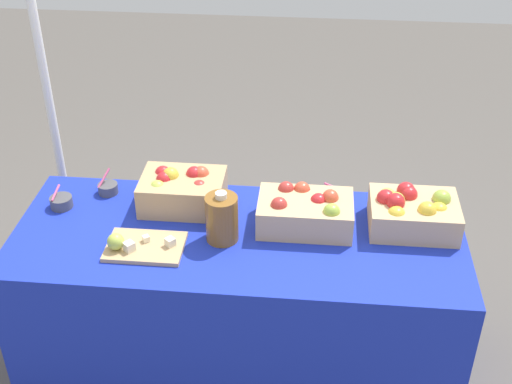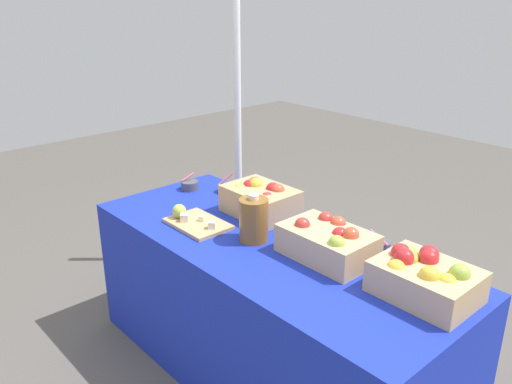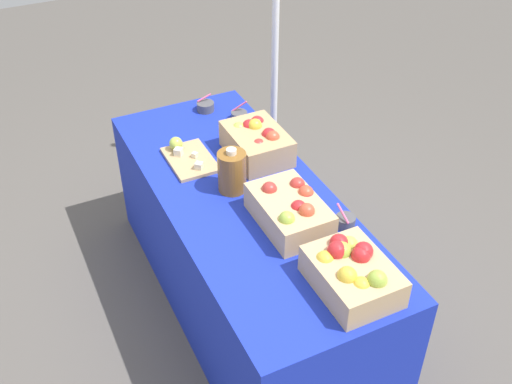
# 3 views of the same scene
# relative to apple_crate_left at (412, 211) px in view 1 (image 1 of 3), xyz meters

# --- Properties ---
(ground_plane) EXTENTS (10.00, 10.00, 0.00)m
(ground_plane) POSITION_rel_apple_crate_left_xyz_m (-0.72, -0.12, -0.82)
(ground_plane) COLOR #56514C
(table) EXTENTS (1.90, 0.76, 0.74)m
(table) POSITION_rel_apple_crate_left_xyz_m (-0.72, -0.12, -0.45)
(table) COLOR #192DB7
(table) RESTS_ON ground_plane
(apple_crate_left) EXTENTS (0.37, 0.28, 0.18)m
(apple_crate_left) POSITION_rel_apple_crate_left_xyz_m (0.00, 0.00, 0.00)
(apple_crate_left) COLOR tan
(apple_crate_left) RESTS_ON table
(apple_crate_middle) EXTENTS (0.40, 0.25, 0.17)m
(apple_crate_middle) POSITION_rel_apple_crate_left_xyz_m (-0.44, -0.03, -0.01)
(apple_crate_middle) COLOR tan
(apple_crate_middle) RESTS_ON table
(apple_crate_right) EXTENTS (0.36, 0.26, 0.18)m
(apple_crate_right) POSITION_rel_apple_crate_left_xyz_m (-0.99, 0.07, -0.00)
(apple_crate_right) COLOR tan
(apple_crate_right) RESTS_ON table
(cutting_board_front) EXTENTS (0.31, 0.21, 0.09)m
(cutting_board_front) POSITION_rel_apple_crate_left_xyz_m (-1.11, -0.26, -0.06)
(cutting_board_front) COLOR tan
(cutting_board_front) RESTS_ON table
(sample_bowl_near) EXTENTS (0.10, 0.10, 0.09)m
(sample_bowl_near) POSITION_rel_apple_crate_left_xyz_m (-1.52, 0.01, -0.06)
(sample_bowl_near) COLOR #4C4C51
(sample_bowl_near) RESTS_ON table
(sample_bowl_mid) EXTENTS (0.09, 0.10, 0.11)m
(sample_bowl_mid) POSITION_rel_apple_crate_left_xyz_m (-1.35, 0.14, -0.06)
(sample_bowl_mid) COLOR #4C4C51
(sample_bowl_mid) RESTS_ON table
(sample_bowl_far) EXTENTS (0.10, 0.09, 0.10)m
(sample_bowl_far) POSITION_rel_apple_crate_left_xyz_m (-0.32, 0.18, -0.06)
(sample_bowl_far) COLOR #4C4C51
(sample_bowl_far) RESTS_ON table
(cider_jug) EXTENTS (0.14, 0.14, 0.23)m
(cider_jug) POSITION_rel_apple_crate_left_xyz_m (-0.78, -0.16, 0.02)
(cider_jug) COLOR brown
(cider_jug) RESTS_ON table
(tent_pole) EXTENTS (0.04, 0.04, 2.02)m
(tent_pole) POSITION_rel_apple_crate_left_xyz_m (-1.74, 0.56, 0.19)
(tent_pole) COLOR white
(tent_pole) RESTS_ON ground_plane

